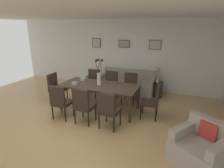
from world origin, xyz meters
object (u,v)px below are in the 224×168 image
Objects in this scene: framed_picture_center at (124,44)px; framed_picture_right at (155,45)px; table_lamp at (158,71)px; dining_chair_far_left at (83,104)px; dining_chair_far_right at (110,84)px; dining_chair_near_left at (61,100)px; bowl_near_right at (83,79)px; potted_plant at (88,82)px; armchair at (201,148)px; dining_table at (99,87)px; dining_chair_mid_right at (130,86)px; dining_chair_mid_left at (108,109)px; dining_chair_head_east at (153,100)px; bowl_near_left at (75,83)px; centerpiece_vase at (99,75)px; side_table at (157,89)px; dining_chair_head_west at (56,86)px; sofa at (127,85)px; framed_picture_left at (96,43)px; dining_chair_near_right at (93,82)px.

framed_picture_center is 1.15m from framed_picture_right.
dining_chair_far_left is at bearing -118.38° from table_lamp.
dining_chair_far_right is at bearing -151.03° from table_lamp.
dining_chair_near_left reaches higher than bowl_near_right.
dining_chair_far_left is 1.37× the size of potted_plant.
dining_chair_far_left is 0.83× the size of armchair.
bowl_near_right is at bearing 154.53° from armchair.
dining_table is 2.39× the size of dining_chair_mid_right.
potted_plant is (-3.62, 2.51, 0.09)m from armchair.
dining_chair_mid_right is 1.13m from table_lamp.
dining_chair_mid_left is 1.79m from dining_chair_mid_right.
dining_chair_head_east is at bearing -5.51° from bowl_near_right.
bowl_near_left is 0.25× the size of potted_plant.
dining_chair_near_left is 1.25× the size of centerpiece_vase.
framed_picture_right reaches higher than dining_chair_far_left.
bowl_near_right is 2.82m from framed_picture_right.
armchair is (1.95, -2.21, -0.23)m from dining_chair_mid_right.
dining_chair_near_left and dining_chair_far_left have the same top height.
dining_table is 5.16× the size of framed_picture_right.
side_table is at bearing 94.64° from dining_chair_head_east.
armchair is (3.25, -1.55, -0.49)m from bowl_near_right.
bowl_near_right is (0.86, 0.23, 0.27)m from dining_chair_head_west.
bowl_near_left reaches higher than armchair.
dining_chair_head_east is (1.54, -0.86, 0.00)m from dining_chair_far_right.
framed_picture_center is at bearing 55.32° from dining_chair_head_west.
dining_chair_near_left is at bearing -110.23° from sofa.
dining_chair_mid_right is (0.66, 0.01, 0.00)m from dining_chair_far_right.
centerpiece_vase is at bearing -99.96° from sofa.
dining_chair_mid_left is at bearing -69.05° from dining_chair_far_right.
bowl_near_right reaches higher than potted_plant.
table_lamp is (1.38, 2.56, 0.38)m from dining_chair_far_left.
bowl_near_left is at bearing -139.50° from dining_chair_mid_right.
side_table is at bearing -11.79° from framed_picture_left.
potted_plant is (-1.03, 1.18, -0.65)m from centerpiece_vase.
dining_chair_head_east is 2.80m from potted_plant.
dining_chair_near_left is 3.38m from framed_picture_center.
sofa is at bearing 80.01° from dining_table.
sofa reaches higher than potted_plant.
framed_picture_right reaches higher than bowl_near_left.
side_table is at bearing 11.09° from potted_plant.
bowl_near_left is 0.33× the size of table_lamp.
dining_chair_near_left is 2.09× the size of framed_picture_center.
potted_plant is at bearing 111.08° from bowl_near_right.
dining_chair_near_right is (-0.01, 1.81, 0.00)m from dining_chair_near_left.
dining_chair_near_right is at bearing 126.72° from centerpiece_vase.
centerpiece_vase is 4.32× the size of bowl_near_right.
dining_chair_near_right is 1.77× the size of side_table.
dining_chair_far_left is at bearing 0.46° from dining_chair_near_left.
armchair is (3.25, -0.42, -0.23)m from dining_chair_near_left.
dining_chair_far_left and dining_chair_head_east have the same top height.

